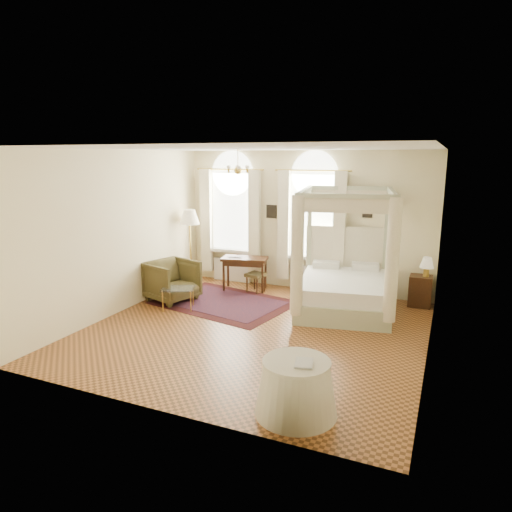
# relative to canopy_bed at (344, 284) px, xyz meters

# --- Properties ---
(ground) EXTENTS (6.00, 6.00, 0.00)m
(ground) POSITION_rel_canopy_bed_xyz_m (-1.25, -1.76, -0.57)
(ground) COLOR #A15E2E
(ground) RESTS_ON ground
(room_walls) EXTENTS (6.00, 6.00, 6.00)m
(room_walls) POSITION_rel_canopy_bed_xyz_m (-1.25, -1.76, 1.41)
(room_walls) COLOR #FEF3C1
(room_walls) RESTS_ON ground
(window_left) EXTENTS (1.62, 0.27, 3.29)m
(window_left) POSITION_rel_canopy_bed_xyz_m (-3.15, 1.12, 0.91)
(window_left) COLOR silver
(window_left) RESTS_ON room_walls
(window_right) EXTENTS (1.62, 0.27, 3.29)m
(window_right) POSITION_rel_canopy_bed_xyz_m (-1.05, 1.12, 0.91)
(window_right) COLOR silver
(window_right) RESTS_ON room_walls
(chandelier) EXTENTS (0.51, 0.45, 0.50)m
(chandelier) POSITION_rel_canopy_bed_xyz_m (-2.15, -0.56, 2.33)
(chandelier) COLOR gold
(chandelier) RESTS_ON room_walls
(wall_pictures) EXTENTS (2.54, 0.03, 0.39)m
(wall_pictures) POSITION_rel_canopy_bed_xyz_m (-1.16, 1.21, 1.32)
(wall_pictures) COLOR black
(wall_pictures) RESTS_ON room_walls
(canopy_bed) EXTENTS (2.29, 2.63, 2.52)m
(canopy_bed) POSITION_rel_canopy_bed_xyz_m (0.00, 0.00, 0.00)
(canopy_bed) COLOR #B1B895
(canopy_bed) RESTS_ON ground
(nightstand) EXTENTS (0.47, 0.43, 0.67)m
(nightstand) POSITION_rel_canopy_bed_xyz_m (1.45, 0.94, -0.24)
(nightstand) COLOR #391D0F
(nightstand) RESTS_ON ground
(nightstand_lamp) EXTENTS (0.28, 0.28, 0.42)m
(nightstand_lamp) POSITION_rel_canopy_bed_xyz_m (1.54, 0.93, 0.37)
(nightstand_lamp) COLOR gold
(nightstand_lamp) RESTS_ON nightstand
(writing_desk) EXTENTS (1.16, 0.77, 0.80)m
(writing_desk) POSITION_rel_canopy_bed_xyz_m (-2.53, 0.57, 0.11)
(writing_desk) COLOR #391D0F
(writing_desk) RESTS_ON ground
(laptop) EXTENTS (0.37, 0.26, 0.03)m
(laptop) POSITION_rel_canopy_bed_xyz_m (-2.75, 0.55, 0.24)
(laptop) COLOR black
(laptop) RESTS_ON writing_desk
(stool) EXTENTS (0.48, 0.48, 0.46)m
(stool) POSITION_rel_canopy_bed_xyz_m (-2.21, 0.50, -0.19)
(stool) COLOR #41391B
(stool) RESTS_ON ground
(armchair) EXTENTS (1.24, 1.22, 0.91)m
(armchair) POSITION_rel_canopy_bed_xyz_m (-3.67, -0.83, -0.12)
(armchair) COLOR #473D1E
(armchair) RESTS_ON ground
(coffee_table) EXTENTS (0.80, 0.70, 0.46)m
(coffee_table) POSITION_rel_canopy_bed_xyz_m (-3.22, -1.29, -0.16)
(coffee_table) COLOR silver
(coffee_table) RESTS_ON ground
(floor_lamp) EXTENTS (0.49, 0.49, 1.89)m
(floor_lamp) POSITION_rel_canopy_bed_xyz_m (-3.95, 0.44, 1.04)
(floor_lamp) COLOR gold
(floor_lamp) RESTS_ON ground
(oriental_rug) EXTENTS (3.20, 2.56, 0.01)m
(oriental_rug) POSITION_rel_canopy_bed_xyz_m (-2.52, -0.53, -0.57)
(oriental_rug) COLOR #380D0D
(oriental_rug) RESTS_ON ground
(side_table) EXTENTS (1.04, 1.04, 0.71)m
(side_table) POSITION_rel_canopy_bed_xyz_m (0.33, -4.12, -0.22)
(side_table) COLOR white
(side_table) RESTS_ON ground
(book) EXTENTS (0.28, 0.33, 0.03)m
(book) POSITION_rel_canopy_bed_xyz_m (0.34, -4.20, 0.15)
(book) COLOR black
(book) RESTS_ON side_table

